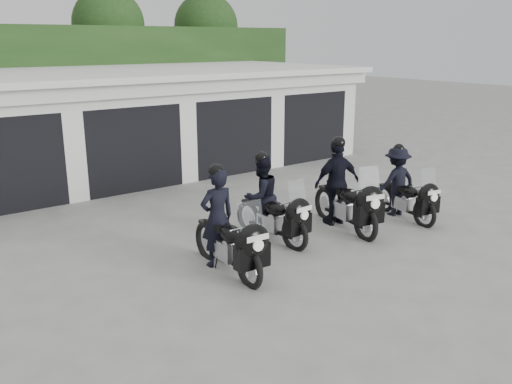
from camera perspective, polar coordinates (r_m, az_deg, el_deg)
ground at (r=10.02m, az=0.99°, el=-6.69°), size 80.00×80.00×0.00m
garage_block at (r=16.56m, az=-16.43°, el=6.78°), size 16.40×6.80×2.96m
background_vegetation at (r=21.14m, az=-20.56°, el=11.93°), size 20.00×3.90×5.80m
police_bike_a at (r=9.14m, az=-3.16°, el=-3.96°), size 0.71×2.16×1.88m
police_bike_b at (r=10.63m, az=1.18°, el=-1.06°), size 0.84×2.05×1.79m
police_bike_c at (r=11.44m, az=9.02°, el=0.37°), size 1.17×2.23×1.96m
police_bike_d at (r=12.39m, az=15.01°, el=0.66°), size 1.07×1.92×1.68m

